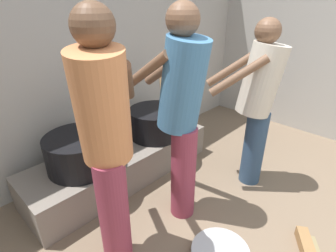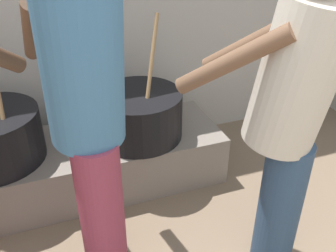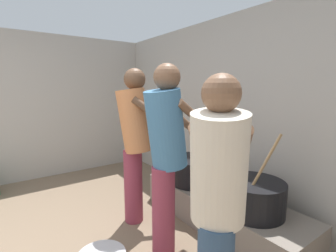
% 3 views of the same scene
% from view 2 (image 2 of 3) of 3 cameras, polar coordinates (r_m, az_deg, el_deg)
% --- Properties ---
extents(hearth_ledge, '(1.91, 0.60, 0.34)m').
position_cam_2_polar(hearth_ledge, '(2.49, -14.09, -5.98)').
color(hearth_ledge, slate).
rests_on(hearth_ledge, ground_plane).
extents(cooking_pot_main, '(0.55, 0.55, 0.75)m').
position_cam_2_polar(cooking_pot_main, '(2.35, -4.56, 1.73)').
color(cooking_pot_main, black).
rests_on(cooking_pot_main, hearth_ledge).
extents(cook_in_cream_shirt, '(0.67, 0.70, 1.54)m').
position_cam_2_polar(cook_in_cream_shirt, '(1.60, 18.06, 1.68)').
color(cook_in_cream_shirt, navy).
rests_on(cook_in_cream_shirt, ground_plane).
extents(cook_in_blue_shirt, '(0.37, 0.70, 1.66)m').
position_cam_2_polar(cook_in_blue_shirt, '(1.46, -12.23, 3.01)').
color(cook_in_blue_shirt, '#8C3347').
rests_on(cook_in_blue_shirt, ground_plane).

